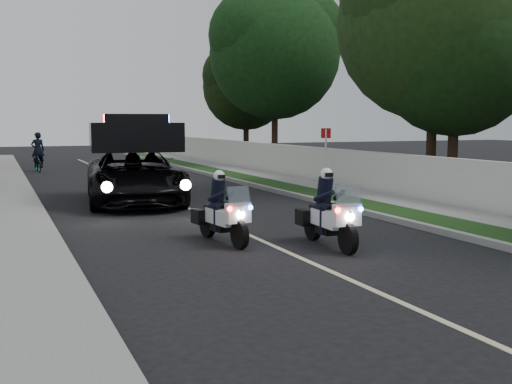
{
  "coord_description": "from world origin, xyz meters",
  "views": [
    {
      "loc": [
        -5.22,
        -8.4,
        2.55
      ],
      "look_at": [
        0.09,
        4.18,
        1.0
      ],
      "focal_mm": 43.53,
      "sensor_mm": 36.0,
      "label": 1
    }
  ],
  "objects": [
    {
      "name": "ground",
      "position": [
        0.0,
        0.0,
        0.0
      ],
      "size": [
        120.0,
        120.0,
        0.0
      ],
      "primitive_type": "plane",
      "color": "black",
      "rests_on": "ground"
    },
    {
      "name": "curb_right",
      "position": [
        4.1,
        10.0,
        0.07
      ],
      "size": [
        0.2,
        60.0,
        0.15
      ],
      "primitive_type": "cube",
      "color": "gray",
      "rests_on": "ground"
    },
    {
      "name": "grass_verge",
      "position": [
        4.8,
        10.0,
        0.08
      ],
      "size": [
        1.2,
        60.0,
        0.16
      ],
      "primitive_type": "cube",
      "color": "#193814",
      "rests_on": "ground"
    },
    {
      "name": "sidewalk_right",
      "position": [
        6.1,
        10.0,
        0.08
      ],
      "size": [
        1.4,
        60.0,
        0.16
      ],
      "primitive_type": "cube",
      "color": "gray",
      "rests_on": "ground"
    },
    {
      "name": "property_wall",
      "position": [
        7.1,
        10.0,
        0.75
      ],
      "size": [
        0.22,
        60.0,
        1.5
      ],
      "primitive_type": "cube",
      "color": "beige",
      "rests_on": "ground"
    },
    {
      "name": "curb_left",
      "position": [
        -4.1,
        10.0,
        0.07
      ],
      "size": [
        0.2,
        60.0,
        0.15
      ],
      "primitive_type": "cube",
      "color": "gray",
      "rests_on": "ground"
    },
    {
      "name": "lane_marking",
      "position": [
        0.0,
        10.0,
        0.0
      ],
      "size": [
        0.12,
        50.0,
        0.01
      ],
      "primitive_type": "cube",
      "color": "#BFB78C",
      "rests_on": "ground"
    },
    {
      "name": "police_moto_left",
      "position": [
        -0.84,
        3.81,
        0.0
      ],
      "size": [
        0.86,
        1.88,
        1.54
      ],
      "primitive_type": null,
      "rotation": [
        0.0,
        0.0,
        0.13
      ],
      "color": "silver",
      "rests_on": "ground"
    },
    {
      "name": "police_moto_right",
      "position": [
        1.03,
        2.56,
        0.0
      ],
      "size": [
        0.75,
        1.93,
        1.62
      ],
      "primitive_type": null,
      "rotation": [
        0.0,
        0.0,
        -0.04
      ],
      "color": "silver",
      "rests_on": "ground"
    },
    {
      "name": "police_suv",
      "position": [
        -1.2,
        10.94,
        0.0
      ],
      "size": [
        3.58,
        6.43,
        2.98
      ],
      "primitive_type": "imported",
      "rotation": [
        0.0,
        0.0,
        -0.13
      ],
      "color": "black",
      "rests_on": "ground"
    },
    {
      "name": "bicycle",
      "position": [
        -3.18,
        25.16,
        0.0
      ],
      "size": [
        0.63,
        1.55,
        0.79
      ],
      "primitive_type": "imported",
      "rotation": [
        0.0,
        0.0,
        0.07
      ],
      "color": "black",
      "rests_on": "ground"
    },
    {
      "name": "cyclist",
      "position": [
        -3.18,
        25.16,
        0.0
      ],
      "size": [
        0.7,
        0.5,
        1.82
      ],
      "primitive_type": "imported",
      "rotation": [
        0.0,
        0.0,
        3.25
      ],
      "color": "black",
      "rests_on": "ground"
    },
    {
      "name": "sign_post",
      "position": [
        6.0,
        11.6,
        0.0
      ],
      "size": [
        0.46,
        0.46,
        2.39
      ],
      "primitive_type": null,
      "rotation": [
        0.0,
        0.0,
        -0.27
      ],
      "color": "red",
      "rests_on": "ground"
    },
    {
      "name": "tree_right_b",
      "position": [
        9.53,
        10.06,
        0.0
      ],
      "size": [
        8.57,
        8.57,
        11.79
      ],
      "primitive_type": null,
      "rotation": [
        0.0,
        0.0,
        -0.24
      ],
      "color": "#213F15",
      "rests_on": "ground"
    },
    {
      "name": "tree_right_c",
      "position": [
        9.82,
        9.21,
        0.0
      ],
      "size": [
        7.47,
        7.47,
        9.41
      ],
      "primitive_type": null,
      "rotation": [
        0.0,
        0.0,
        0.42
      ],
      "color": "black",
      "rests_on": "ground"
    },
    {
      "name": "tree_right_d",
      "position": [
        9.65,
        24.09,
        0.0
      ],
      "size": [
        8.28,
        8.28,
        12.36
      ],
      "primitive_type": null,
      "rotation": [
        0.0,
        0.0,
        -0.12
      ],
      "color": "#143A13",
      "rests_on": "ground"
    },
    {
      "name": "tree_right_e",
      "position": [
        9.93,
        29.18,
        0.0
      ],
      "size": [
        7.02,
        7.02,
        9.3
      ],
      "primitive_type": null,
      "rotation": [
        0.0,
        0.0,
        -0.31
      ],
      "color": "black",
      "rests_on": "ground"
    }
  ]
}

